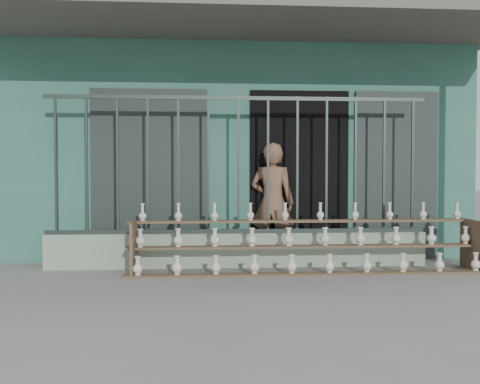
{
  "coord_description": "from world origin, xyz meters",
  "views": [
    {
      "loc": [
        -0.49,
        -5.71,
        1.23
      ],
      "look_at": [
        0.0,
        1.0,
        1.0
      ],
      "focal_mm": 40.0,
      "sensor_mm": 36.0,
      "label": 1
    }
  ],
  "objects": [
    {
      "name": "workshop_building",
      "position": [
        0.0,
        4.23,
        1.62
      ],
      "size": [
        7.4,
        6.6,
        3.21
      ],
      "color": "#306656",
      "rests_on": "ground"
    },
    {
      "name": "parapet_wall",
      "position": [
        0.0,
        1.3,
        0.23
      ],
      "size": [
        5.0,
        0.2,
        0.45
      ],
      "primitive_type": "cube",
      "color": "#8DA089",
      "rests_on": "ground"
    },
    {
      "name": "elderly_woman",
      "position": [
        0.49,
        1.63,
        0.83
      ],
      "size": [
        0.69,
        0.56,
        1.66
      ],
      "primitive_type": "imported",
      "rotation": [
        0.0,
        0.0,
        2.85
      ],
      "color": "brown",
      "rests_on": "ground"
    },
    {
      "name": "security_fence",
      "position": [
        -0.0,
        1.3,
        1.35
      ],
      "size": [
        5.0,
        0.04,
        1.8
      ],
      "color": "#283330",
      "rests_on": "parapet_wall"
    },
    {
      "name": "ground",
      "position": [
        0.0,
        0.0,
        0.0
      ],
      "size": [
        60.0,
        60.0,
        0.0
      ],
      "primitive_type": "plane",
      "color": "slate"
    },
    {
      "name": "shelf_rack",
      "position": [
        0.83,
        0.89,
        0.36
      ],
      "size": [
        4.5,
        0.68,
        0.85
      ],
      "color": "brown",
      "rests_on": "ground"
    }
  ]
}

